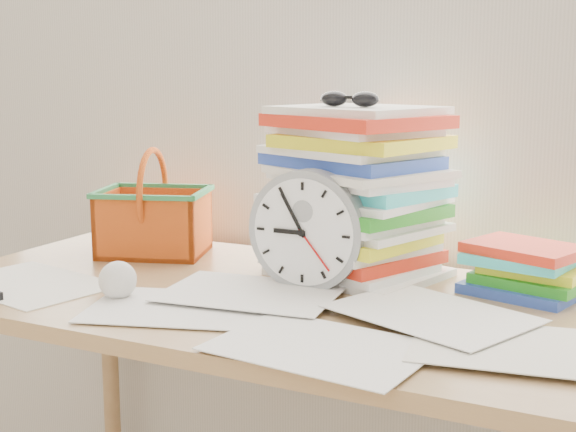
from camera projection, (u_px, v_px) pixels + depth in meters
The scene contains 9 objects.
curtain at pixel (350, 12), 1.78m from camera, with size 2.40×0.01×2.50m, color beige.
desk at pixel (273, 330), 1.56m from camera, with size 1.40×0.70×0.75m.
paper_stack at pixel (354, 192), 1.65m from camera, with size 0.35×0.29×0.35m, color white, non-canonical shape.
clock at pixel (308, 230), 1.55m from camera, with size 0.24×0.24×0.05m, color gray.
sunglasses at pixel (349, 99), 1.58m from camera, with size 0.14×0.12×0.03m, color black, non-canonical shape.
book_stack at pixel (527, 269), 1.53m from camera, with size 0.24×0.18×0.10m, color white, non-canonical shape.
basket at pixel (153, 203), 1.85m from camera, with size 0.24×0.19×0.24m, color #E45C16, non-canonical shape.
crumpled_ball at pixel (117, 280), 1.50m from camera, with size 0.07×0.07×0.07m, color white.
scattered_papers at pixel (273, 290), 1.54m from camera, with size 1.26×0.42×0.02m, color white, non-canonical shape.
Camera 1 is at (0.69, 0.27, 1.17)m, focal length 50.00 mm.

